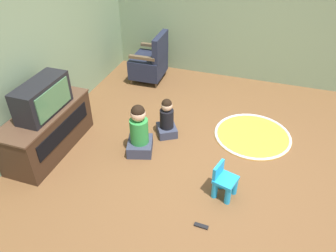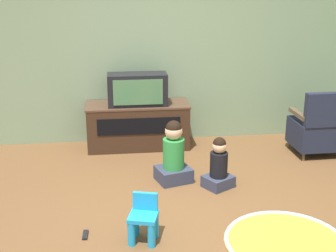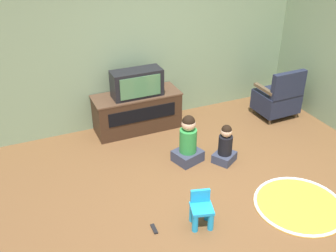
% 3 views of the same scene
% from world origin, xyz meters
% --- Properties ---
extents(ground_plane, '(30.00, 30.00, 0.00)m').
position_xyz_m(ground_plane, '(0.00, 0.00, 0.00)').
color(ground_plane, brown).
extents(wall_back, '(5.64, 0.12, 2.51)m').
position_xyz_m(wall_back, '(-0.18, 2.32, 1.25)').
color(wall_back, gray).
rests_on(wall_back, ground_plane).
extents(tv_cabinet, '(1.37, 0.53, 0.60)m').
position_xyz_m(tv_cabinet, '(-0.38, 1.98, 0.31)').
color(tv_cabinet, '#382316').
rests_on(tv_cabinet, ground_plane).
extents(television, '(0.77, 0.33, 0.42)m').
position_xyz_m(television, '(-0.38, 1.92, 0.81)').
color(television, black).
rests_on(television, tv_cabinet).
extents(black_armchair, '(0.66, 0.58, 0.87)m').
position_xyz_m(black_armchair, '(1.93, 1.42, 0.34)').
color(black_armchair, brown).
rests_on(black_armchair, ground_plane).
extents(yellow_kid_chair, '(0.30, 0.29, 0.42)m').
position_xyz_m(yellow_kid_chair, '(-0.47, -0.38, 0.19)').
color(yellow_kid_chair, '#1E99DB').
rests_on(yellow_kid_chair, ground_plane).
extents(play_mat, '(1.09, 1.09, 0.04)m').
position_xyz_m(play_mat, '(0.77, -0.58, 0.01)').
color(play_mat, gold).
rests_on(play_mat, ground_plane).
extents(child_watching_left, '(0.44, 0.41, 0.72)m').
position_xyz_m(child_watching_left, '(-0.05, 0.82, 0.31)').
color(child_watching_left, '#33384C').
rests_on(child_watching_left, ground_plane).
extents(child_watching_center, '(0.39, 0.37, 0.58)m').
position_xyz_m(child_watching_center, '(0.42, 0.60, 0.25)').
color(child_watching_center, '#33384C').
rests_on(child_watching_center, ground_plane).
extents(remote_control, '(0.05, 0.15, 0.02)m').
position_xyz_m(remote_control, '(-0.99, -0.26, 0.01)').
color(remote_control, black).
rests_on(remote_control, ground_plane).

